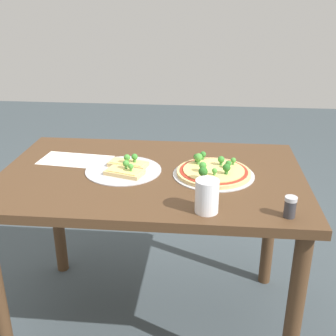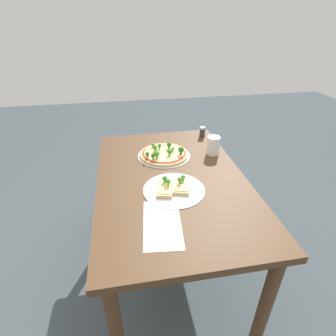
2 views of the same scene
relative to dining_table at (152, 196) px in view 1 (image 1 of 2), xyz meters
The scene contains 7 objects.
ground_plane 0.64m from the dining_table, ahead, with size 8.00×8.00×0.00m, color #3D474C.
dining_table is the anchor object (origin of this frame).
pizza_tray_whole 0.27m from the dining_table, ahead, with size 0.32×0.32×0.07m.
pizza_tray_slice 0.16m from the dining_table, behind, with size 0.31×0.31×0.06m.
drinking_cup 0.41m from the dining_table, 53.56° to the right, with size 0.08×0.08×0.11m, color white.
condiment_shaker 0.60m from the dining_table, 32.61° to the right, with size 0.04×0.04×0.07m.
paper_menu 0.37m from the dining_table, 163.24° to the left, with size 0.30×0.16×0.00m, color white.
Camera 1 is at (0.21, -1.53, 1.41)m, focal length 45.00 mm.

